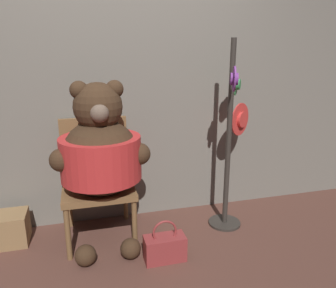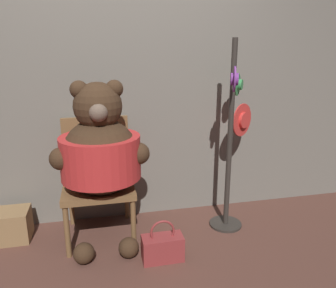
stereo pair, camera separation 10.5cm
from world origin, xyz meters
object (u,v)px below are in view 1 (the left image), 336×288
object	(u,v)px
chair	(97,175)
handbag_on_ground	(165,247)
hat_display_rack	(232,139)
teddy_bear	(101,153)

from	to	relation	value
chair	handbag_on_ground	size ratio (longest dim) A/B	2.99
handbag_on_ground	hat_display_rack	bearing A→B (deg)	29.57
teddy_bear	chair	bearing A→B (deg)	99.54
handbag_on_ground	teddy_bear	bearing A→B (deg)	139.26
chair	handbag_on_ground	xyz separation A→B (m)	(0.43, -0.53, -0.41)
teddy_bear	handbag_on_ground	size ratio (longest dim) A/B	4.03
hat_display_rack	handbag_on_ground	xyz separation A→B (m)	(-0.68, -0.39, -0.67)
handbag_on_ground	chair	bearing A→B (deg)	129.25
teddy_bear	hat_display_rack	bearing A→B (deg)	2.28
chair	hat_display_rack	size ratio (longest dim) A/B	0.60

